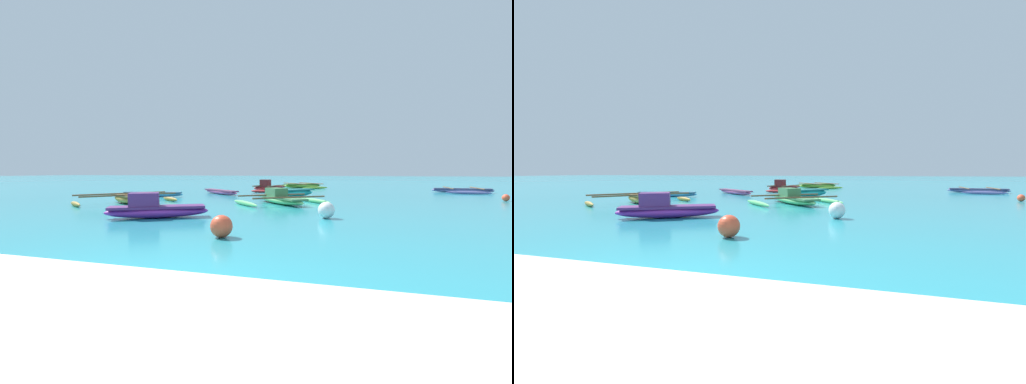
{
  "view_description": "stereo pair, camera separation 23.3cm",
  "coord_description": "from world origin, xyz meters",
  "views": [
    {
      "loc": [
        2.73,
        -3.07,
        1.47
      ],
      "look_at": [
        -3.31,
        16.63,
        0.25
      ],
      "focal_mm": 24.0,
      "sensor_mm": 36.0,
      "label": 1
    },
    {
      "loc": [
        2.95,
        -3.0,
        1.47
      ],
      "look_at": [
        -3.31,
        16.63,
        0.25
      ],
      "focal_mm": 24.0,
      "sensor_mm": 36.0,
      "label": 2
    }
  ],
  "objects": [
    {
      "name": "mooring_buoy_1",
      "position": [
        -0.23,
        3.95,
        0.25
      ],
      "size": [
        0.51,
        0.51,
        0.51
      ],
      "color": "#E54C2D",
      "rests_on": "ground_plane"
    },
    {
      "name": "mooring_buoy_2",
      "position": [
        1.71,
        7.81,
        0.26
      ],
      "size": [
        0.52,
        0.52,
        0.52
      ],
      "color": "white",
      "rests_on": "ground_plane"
    },
    {
      "name": "moored_boat_6",
      "position": [
        9.59,
        24.19,
        0.17
      ],
      "size": [
        3.94,
        3.86,
        0.37
      ],
      "rotation": [
        0.0,
        0.0,
        -0.03
      ],
      "color": "#6B62A2",
      "rests_on": "ground_plane"
    },
    {
      "name": "moored_boat_8",
      "position": [
        -2.34,
        27.99,
        0.21
      ],
      "size": [
        4.73,
        4.92,
        0.45
      ],
      "rotation": [
        0.0,
        0.0,
        0.71
      ],
      "color": "#88BF3C",
      "rests_on": "ground_plane"
    },
    {
      "name": "moored_boat_4",
      "position": [
        -0.8,
        12.21,
        0.23
      ],
      "size": [
        4.58,
        4.46,
        0.71
      ],
      "rotation": [
        0.0,
        0.0,
        -0.87
      ],
      "color": "#61C26F",
      "rests_on": "ground_plane"
    },
    {
      "name": "moored_boat_3",
      "position": [
        -6.05,
        17.65,
        0.17
      ],
      "size": [
        3.56,
        3.05,
        0.29
      ],
      "rotation": [
        0.0,
        0.0,
        -0.69
      ],
      "color": "#B54F8D",
      "rests_on": "ground_plane"
    },
    {
      "name": "mooring_buoy_0",
      "position": [
        9.69,
        16.89,
        0.17
      ],
      "size": [
        0.35,
        0.35,
        0.35
      ],
      "color": "#E54C2D",
      "rests_on": "ground_plane"
    },
    {
      "name": "moored_boat_0",
      "position": [
        -1.03,
        16.57,
        0.25
      ],
      "size": [
        2.44,
        2.98,
        0.45
      ],
      "rotation": [
        0.0,
        0.0,
        0.95
      ],
      "color": "#1CACA8",
      "rests_on": "ground_plane"
    },
    {
      "name": "moored_boat_7",
      "position": [
        -8.95,
        14.3,
        0.17
      ],
      "size": [
        3.71,
        1.21,
        0.3
      ],
      "rotation": [
        0.0,
        0.0,
        0.19
      ],
      "color": "#4D9ED2",
      "rests_on": "ground_plane"
    },
    {
      "name": "ground_plane",
      "position": [
        0.0,
        0.0,
        0.0
      ],
      "size": [
        240.0,
        240.0,
        0.0
      ],
      "color": "teal"
    },
    {
      "name": "moored_boat_2",
      "position": [
        -7.67,
        10.31,
        0.22
      ],
      "size": [
        3.82,
        4.61,
        0.46
      ],
      "rotation": [
        0.0,
        0.0,
        -0.6
      ],
      "color": "#AA8636",
      "rests_on": "ground_plane"
    },
    {
      "name": "moored_boat_1",
      "position": [
        -3.54,
        6.37,
        0.28
      ],
      "size": [
        3.17,
        2.32,
        0.8
      ],
      "rotation": [
        0.0,
        0.0,
        0.53
      ],
      "color": "purple",
      "rests_on": "ground_plane"
    },
    {
      "name": "moored_boat_5",
      "position": [
        -3.87,
        21.65,
        0.3
      ],
      "size": [
        2.58,
        3.55,
        0.89
      ],
      "rotation": [
        0.0,
        0.0,
        -0.17
      ],
      "color": "#B12023",
      "rests_on": "ground_plane"
    }
  ]
}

